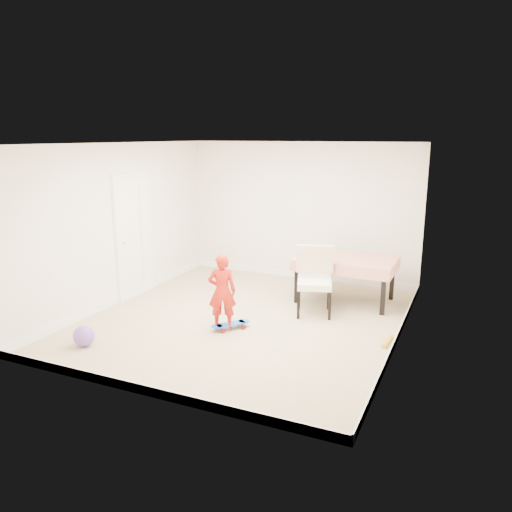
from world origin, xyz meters
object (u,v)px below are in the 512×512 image
at_px(skateboard, 231,326).
at_px(balloon, 84,336).
at_px(dining_chair, 314,282).
at_px(child, 222,294).
at_px(dining_table, 345,279).

xyz_separation_m(skateboard, balloon, (-1.50, -1.31, 0.10)).
xyz_separation_m(dining_chair, child, (-0.99, -1.17, 0.02)).
bearing_deg(dining_table, dining_chair, -108.88).
relative_size(dining_chair, balloon, 3.74).
relative_size(dining_table, dining_chair, 1.52).
relative_size(skateboard, balloon, 2.10).
bearing_deg(balloon, dining_chair, 45.12).
xyz_separation_m(dining_table, child, (-1.27, -1.98, 0.17)).
bearing_deg(balloon, child, 41.31).
distance_m(skateboard, child, 0.51).
xyz_separation_m(child, balloon, (-1.41, -1.24, -0.40)).
height_order(dining_chair, balloon, dining_chair).
height_order(dining_chair, skateboard, dining_chair).
height_order(child, balloon, child).
height_order(dining_table, skateboard, dining_table).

